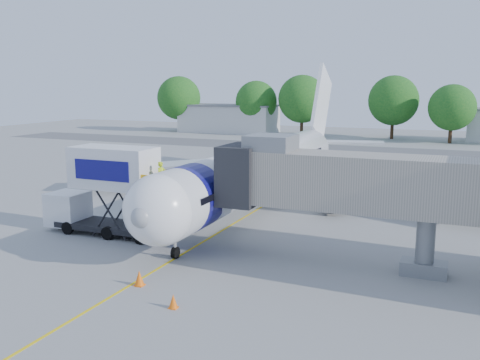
% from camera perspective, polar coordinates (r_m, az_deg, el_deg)
% --- Properties ---
extents(ground, '(160.00, 160.00, 0.00)m').
position_cam_1_polar(ground, '(37.45, 0.35, -4.07)').
color(ground, gray).
rests_on(ground, ground).
extents(guidance_line, '(0.15, 70.00, 0.01)m').
position_cam_1_polar(guidance_line, '(37.45, 0.35, -4.06)').
color(guidance_line, yellow).
rests_on(guidance_line, ground).
extents(taxiway_strip, '(120.00, 10.00, 0.01)m').
position_cam_1_polar(taxiway_strip, '(77.33, 12.42, 3.16)').
color(taxiway_strip, '#59595B').
rests_on(taxiway_strip, ground).
extents(aircraft, '(34.17, 37.73, 11.35)m').
position_cam_1_polar(aircraft, '(40.62, 2.59, 1.30)').
color(aircraft, white).
rests_on(aircraft, ground).
extents(jet_bridge, '(13.90, 3.20, 6.60)m').
position_cam_1_polar(jet_bridge, '(27.60, 10.13, -0.19)').
color(jet_bridge, '#A49A8C').
rests_on(jet_bridge, ground).
extents(catering_hiloader, '(8.50, 2.44, 5.50)m').
position_cam_1_polar(catering_hiloader, '(33.96, -14.11, -1.11)').
color(catering_hiloader, black).
rests_on(catering_hiloader, ground).
extents(safety_cone_a, '(0.39, 0.39, 0.62)m').
position_cam_1_polar(safety_cone_a, '(23.07, -7.13, -12.74)').
color(safety_cone_a, '#FF660D').
rests_on(safety_cone_a, ground).
extents(safety_cone_b, '(0.46, 0.46, 0.74)m').
position_cam_1_polar(safety_cone_b, '(25.67, -10.69, -10.27)').
color(safety_cone_b, '#FF660D').
rests_on(safety_cone_b, ground).
extents(outbuilding_left, '(18.40, 8.40, 5.30)m').
position_cam_1_polar(outbuilding_left, '(102.69, -1.21, 6.59)').
color(outbuilding_left, beige).
rests_on(outbuilding_left, ground).
extents(tree_a, '(8.35, 8.35, 10.64)m').
position_cam_1_polar(tree_a, '(105.36, -6.54, 8.69)').
color(tree_a, '#382314').
rests_on(tree_a, ground).
extents(tree_b, '(7.65, 7.65, 9.75)m').
position_cam_1_polar(tree_b, '(99.25, 1.74, 8.34)').
color(tree_b, '#382314').
rests_on(tree_b, ground).
extents(tree_c, '(8.43, 8.43, 10.75)m').
position_cam_1_polar(tree_c, '(95.84, 6.64, 8.58)').
color(tree_c, '#382314').
rests_on(tree_c, ground).
extents(tree_d, '(8.31, 8.31, 10.60)m').
position_cam_1_polar(tree_d, '(93.71, 16.05, 8.15)').
color(tree_d, '#382314').
rests_on(tree_d, ground).
extents(tree_e, '(7.19, 7.19, 9.17)m').
position_cam_1_polar(tree_e, '(89.79, 21.68, 7.19)').
color(tree_e, '#382314').
rests_on(tree_e, ground).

